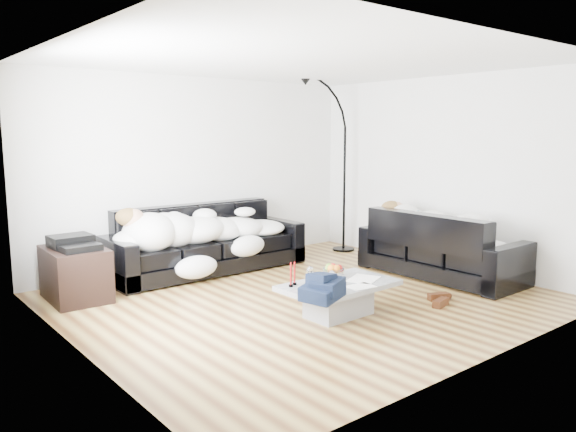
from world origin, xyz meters
TOP-DOWN VIEW (x-y plane):
  - ground at (0.00, 0.00)m, footprint 5.00×5.00m
  - wall_back at (0.00, 2.25)m, footprint 5.00×0.02m
  - wall_left at (-2.50, 0.00)m, footprint 0.02×4.50m
  - wall_right at (2.50, 0.00)m, footprint 0.02×4.50m
  - ceiling at (0.00, 0.00)m, footprint 5.00×5.00m
  - sofa_back at (-0.20, 1.77)m, footprint 2.67×0.93m
  - sofa_right at (2.00, -0.37)m, footprint 0.89×2.09m
  - sleeper_back at (-0.20, 1.72)m, footprint 2.26×0.78m
  - sleeper_right at (2.00, -0.37)m, footprint 0.76×1.79m
  - teal_cushion at (1.94, 0.28)m, footprint 0.42×0.38m
  - coffee_table at (-0.13, -0.68)m, footprint 1.19×0.71m
  - fruit_bowl at (-0.01, -0.47)m, footprint 0.25×0.25m
  - wine_glass_a at (-0.38, -0.52)m, footprint 0.09×0.09m
  - wine_glass_b at (-0.48, -0.68)m, footprint 0.08×0.08m
  - wine_glass_c at (-0.26, -0.70)m, footprint 0.08×0.08m
  - candle_left at (-0.60, -0.49)m, footprint 0.05×0.05m
  - candle_right at (-0.53, -0.45)m, footprint 0.05×0.05m
  - newspaper_a at (0.16, -0.74)m, footprint 0.43×0.39m
  - newspaper_b at (-0.07, -0.92)m, footprint 0.29×0.22m
  - navy_jacket at (-0.61, -0.96)m, footprint 0.42×0.36m
  - shoes at (1.01, -1.08)m, footprint 0.40×0.29m
  - av_cabinet at (-2.00, 1.58)m, footprint 0.62×0.87m
  - stereo at (-2.00, 1.58)m, footprint 0.45×0.35m
  - floor_lamp at (2.17, 1.58)m, footprint 0.88×0.42m

SIDE VIEW (x-z plane):
  - ground at x=0.00m, z-range 0.00..0.00m
  - shoes at x=1.01m, z-range 0.00..0.09m
  - coffee_table at x=-0.13m, z-range 0.00..0.34m
  - av_cabinet at x=-2.00m, z-range 0.00..0.58m
  - newspaper_b at x=-0.07m, z-range 0.35..0.35m
  - newspaper_a at x=0.16m, z-range 0.35..0.35m
  - fruit_bowl at x=-0.01m, z-range 0.34..0.48m
  - wine_glass_c at x=-0.26m, z-range 0.34..0.49m
  - sofa_right at x=2.00m, z-range 0.00..0.85m
  - wine_glass_b at x=-0.48m, z-range 0.34..0.50m
  - wine_glass_a at x=-0.38m, z-range 0.34..0.52m
  - sofa_back at x=-0.20m, z-range 0.00..0.87m
  - candle_right at x=-0.53m, z-range 0.34..0.57m
  - candle_left at x=-0.60m, z-range 0.34..0.59m
  - navy_jacket at x=-0.61m, z-range 0.42..0.63m
  - sleeper_right at x=2.00m, z-range 0.42..0.86m
  - sleeper_back at x=-0.20m, z-range 0.42..0.87m
  - stereo at x=-2.00m, z-range 0.58..0.71m
  - teal_cushion at x=1.94m, z-range 0.62..0.82m
  - floor_lamp at x=2.17m, z-range 0.00..2.36m
  - wall_back at x=0.00m, z-range 0.00..2.60m
  - wall_left at x=-2.50m, z-range 0.00..2.60m
  - wall_right at x=2.50m, z-range 0.00..2.60m
  - ceiling at x=0.00m, z-range 2.60..2.60m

